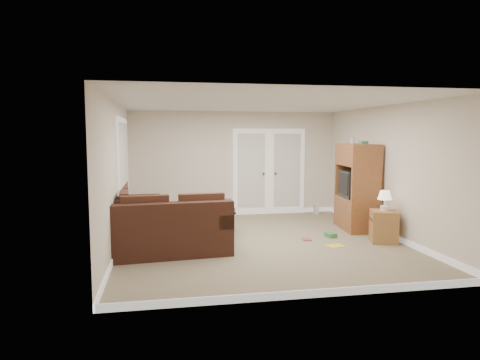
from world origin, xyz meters
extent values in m
plane|color=gray|center=(0.00, 0.00, 0.00)|extent=(5.50, 5.50, 0.00)
cube|color=silver|center=(0.00, 0.00, 2.50)|extent=(5.00, 5.50, 0.02)
cube|color=silver|center=(-2.50, 0.00, 1.25)|extent=(0.02, 5.50, 2.50)
cube|color=silver|center=(2.50, 0.00, 1.25)|extent=(0.02, 5.50, 2.50)
cube|color=silver|center=(0.00, 2.75, 1.25)|extent=(5.00, 0.02, 2.50)
cube|color=silver|center=(0.00, -2.75, 1.25)|extent=(5.00, 0.02, 2.50)
cube|color=white|center=(0.40, 2.72, 1.02)|extent=(0.90, 0.04, 2.13)
cube|color=white|center=(1.30, 2.72, 1.02)|extent=(0.90, 0.04, 2.13)
cube|color=white|center=(0.40, 2.69, 1.07)|extent=(0.68, 0.02, 1.80)
cube|color=white|center=(1.30, 2.69, 1.07)|extent=(0.68, 0.02, 1.80)
cube|color=white|center=(-2.47, 1.00, 1.55)|extent=(0.04, 1.92, 1.42)
cube|color=white|center=(-2.44, 1.00, 1.55)|extent=(0.02, 1.74, 1.24)
cube|color=#3B1F16|center=(-2.17, 0.71, 0.22)|extent=(1.15, 2.49, 0.44)
cube|color=#3B1F16|center=(-2.52, 0.68, 0.67)|extent=(0.46, 2.43, 0.45)
cube|color=#3B1F16|center=(-2.27, 1.79, 0.56)|extent=(0.97, 0.33, 0.23)
cube|color=#512D20|center=(-2.09, 0.71, 0.51)|extent=(0.82, 2.36, 0.13)
cube|color=#3B1F16|center=(-1.60, -0.46, 0.22)|extent=(1.97, 1.10, 0.44)
cube|color=#3B1F16|center=(-1.57, -0.80, 0.67)|extent=(1.91, 0.41, 0.45)
cube|color=#3B1F16|center=(-0.78, -0.39, 0.56)|extent=(0.33, 0.97, 0.23)
cube|color=#512D20|center=(-1.61, -0.38, 0.51)|extent=(1.84, 0.78, 0.13)
cube|color=black|center=(-0.78, -0.39, 0.69)|extent=(0.41, 0.87, 0.03)
cube|color=#AD121E|center=(-0.80, -0.16, 0.71)|extent=(0.35, 0.15, 0.02)
cube|color=black|center=(-0.73, 0.53, 0.44)|extent=(0.90, 1.27, 0.05)
cube|color=black|center=(-0.73, 0.53, 0.16)|extent=(0.79, 1.17, 0.03)
cylinder|color=silver|center=(-0.85, 0.51, 0.55)|extent=(0.09, 0.09, 0.17)
cylinder|color=#AD121E|center=(-0.85, 0.51, 0.71)|extent=(0.01, 0.01, 0.15)
cube|color=#3557AD|center=(-0.81, 0.23, 0.52)|extent=(0.26, 0.19, 0.09)
cube|color=white|center=(-0.77, 0.43, 0.47)|extent=(0.55, 0.71, 0.00)
cube|color=brown|center=(2.20, 0.70, 0.33)|extent=(0.70, 1.15, 0.66)
cube|color=brown|center=(2.20, 0.70, 1.54)|extent=(0.70, 1.15, 0.44)
cube|color=black|center=(2.18, 0.70, 0.93)|extent=(0.58, 0.70, 0.55)
cube|color=black|center=(1.91, 0.72, 0.95)|extent=(0.06, 0.57, 0.44)
cube|color=#397E44|center=(2.18, 0.42, 1.79)|extent=(0.15, 0.21, 0.07)
cylinder|color=silver|center=(2.23, 1.02, 1.82)|extent=(0.08, 0.08, 0.13)
cube|color=#A7713D|center=(2.20, -0.42, 0.29)|extent=(0.56, 0.56, 0.58)
cylinder|color=silver|center=(2.20, -0.42, 0.62)|extent=(0.14, 0.14, 0.09)
cylinder|color=silver|center=(2.20, -0.42, 0.73)|extent=(0.03, 0.03, 0.12)
cone|color=white|center=(2.20, -0.42, 0.86)|extent=(0.25, 0.25, 0.16)
cube|color=silver|center=(1.99, 2.45, 0.13)|extent=(0.12, 0.10, 0.26)
cube|color=yellow|center=(1.24, -0.52, 0.00)|extent=(0.36, 0.31, 0.01)
cube|color=#397E44|center=(1.41, 0.11, 0.04)|extent=(0.20, 0.24, 0.08)
imported|color=brown|center=(0.81, 0.00, 0.01)|extent=(0.19, 0.24, 0.02)
camera|label=1|loc=(-1.72, -7.44, 1.94)|focal=32.00mm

